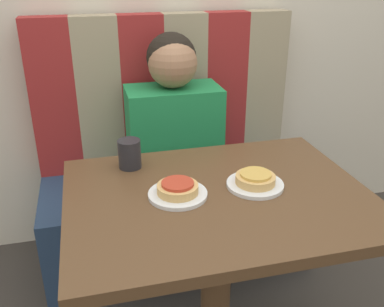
# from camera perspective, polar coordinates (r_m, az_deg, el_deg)

# --- Properties ---
(booth_seat) EXTENTS (1.20, 0.54, 0.43)m
(booth_seat) POSITION_cam_1_polar(r_m,az_deg,el_deg) (2.09, -2.21, -8.63)
(booth_seat) COLOR navy
(booth_seat) RESTS_ON ground_plane
(booth_backrest) EXTENTS (1.20, 0.10, 0.71)m
(booth_backrest) POSITION_cam_1_polar(r_m,az_deg,el_deg) (2.05, -3.77, 8.22)
(booth_backrest) COLOR maroon
(booth_backrest) RESTS_ON booth_seat
(dining_table) EXTENTS (0.91, 0.70, 0.71)m
(dining_table) POSITION_cam_1_polar(r_m,az_deg,el_deg) (1.35, 3.43, -8.98)
(dining_table) COLOR brown
(dining_table) RESTS_ON ground_plane
(person) EXTENTS (0.40, 0.24, 0.66)m
(person) POSITION_cam_1_polar(r_m,az_deg,el_deg) (1.86, -2.50, 5.36)
(person) COLOR #1E8447
(person) RESTS_ON booth_seat
(plate_left) EXTENTS (0.18, 0.18, 0.01)m
(plate_left) POSITION_cam_1_polar(r_m,az_deg,el_deg) (1.28, -1.91, -5.45)
(plate_left) COLOR white
(plate_left) RESTS_ON dining_table
(plate_right) EXTENTS (0.18, 0.18, 0.01)m
(plate_right) POSITION_cam_1_polar(r_m,az_deg,el_deg) (1.34, 8.40, -4.12)
(plate_right) COLOR white
(plate_right) RESTS_ON dining_table
(pizza_left) EXTENTS (0.12, 0.12, 0.03)m
(pizza_left) POSITION_cam_1_polar(r_m,az_deg,el_deg) (1.27, -1.93, -4.59)
(pizza_left) COLOR tan
(pizza_left) RESTS_ON plate_left
(pizza_right) EXTENTS (0.12, 0.12, 0.03)m
(pizza_right) POSITION_cam_1_polar(r_m,az_deg,el_deg) (1.33, 8.46, -3.29)
(pizza_right) COLOR tan
(pizza_right) RESTS_ON plate_right
(drinking_cup) EXTENTS (0.08, 0.08, 0.10)m
(drinking_cup) POSITION_cam_1_polar(r_m,az_deg,el_deg) (1.45, -8.32, -0.05)
(drinking_cup) COLOR #232328
(drinking_cup) RESTS_ON dining_table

